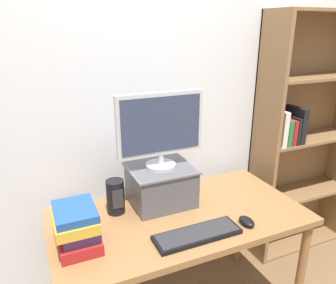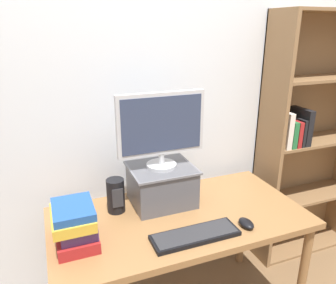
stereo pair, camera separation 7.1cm
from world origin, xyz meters
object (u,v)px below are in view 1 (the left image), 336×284
object	(u,v)px
bookshelf_unit	(303,137)
computer_mouse	(247,221)
keyboard	(197,234)
desk	(180,227)
computer_monitor	(160,128)
riser_box	(161,184)
book_stack	(77,227)
desk_speaker	(116,197)

from	to	relation	value
bookshelf_unit	computer_mouse	size ratio (longest dim) A/B	17.47
keyboard	computer_mouse	xyz separation A→B (m)	(0.29, -0.01, 0.01)
desk	computer_monitor	world-z (taller)	computer_monitor
bookshelf_unit	keyboard	world-z (taller)	bookshelf_unit
riser_box	keyboard	bearing A→B (deg)	-85.06
computer_monitor	keyboard	bearing A→B (deg)	-85.04
riser_box	book_stack	world-z (taller)	riser_box
computer_mouse	desk_speaker	distance (m)	0.72
keyboard	book_stack	size ratio (longest dim) A/B	1.63
book_stack	computer_monitor	bearing A→B (deg)	22.96
computer_mouse	desk_speaker	world-z (taller)	desk_speaker
desk	bookshelf_unit	xyz separation A→B (m)	(1.19, 0.33, 0.27)
computer_mouse	book_stack	size ratio (longest dim) A/B	0.38
computer_mouse	riser_box	bearing A→B (deg)	129.02
riser_box	computer_mouse	size ratio (longest dim) A/B	3.51
computer_monitor	desk_speaker	bearing A→B (deg)	179.93
desk	riser_box	size ratio (longest dim) A/B	3.81
computer_mouse	computer_monitor	bearing A→B (deg)	129.12
desk	book_stack	xyz separation A→B (m)	(-0.55, -0.05, 0.18)
desk	book_stack	distance (m)	0.59
desk	riser_box	bearing A→B (deg)	103.39
keyboard	computer_mouse	size ratio (longest dim) A/B	4.24
keyboard	book_stack	world-z (taller)	book_stack
bookshelf_unit	book_stack	bearing A→B (deg)	-167.88
keyboard	computer_mouse	distance (m)	0.29
computer_monitor	desk_speaker	size ratio (longest dim) A/B	2.56
desk	riser_box	world-z (taller)	riser_box
desk_speaker	desk	bearing A→B (deg)	-28.59
bookshelf_unit	keyboard	distance (m)	1.32
computer_mouse	book_stack	xyz separation A→B (m)	(-0.83, 0.18, 0.08)
computer_monitor	book_stack	distance (m)	0.66
desk	riser_box	xyz separation A→B (m)	(-0.04, 0.17, 0.20)
desk	computer_monitor	xyz separation A→B (m)	(-0.04, 0.17, 0.54)
computer_monitor	bookshelf_unit	bearing A→B (deg)	7.26
riser_box	desk_speaker	world-z (taller)	riser_box
bookshelf_unit	desk	bearing A→B (deg)	-164.66
bookshelf_unit	computer_monitor	world-z (taller)	bookshelf_unit
desk	computer_monitor	bearing A→B (deg)	103.51
keyboard	book_stack	xyz separation A→B (m)	(-0.55, 0.16, 0.09)
keyboard	desk_speaker	distance (m)	0.50
riser_box	keyboard	size ratio (longest dim) A/B	0.83
bookshelf_unit	desk_speaker	world-z (taller)	bookshelf_unit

